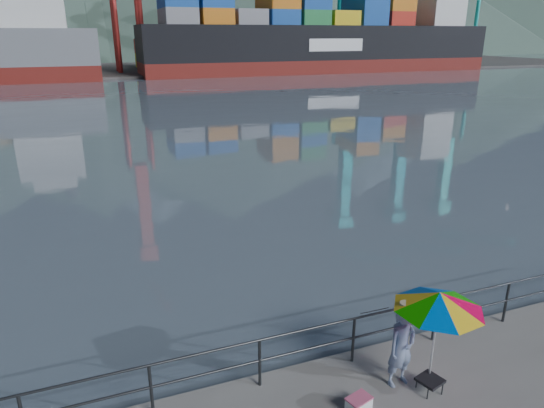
{
  "coord_description": "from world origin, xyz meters",
  "views": [
    {
      "loc": [
        -3.5,
        -5.43,
        6.32
      ],
      "look_at": [
        0.9,
        6.0,
        2.0
      ],
      "focal_mm": 32.0,
      "sensor_mm": 36.0,
      "label": 1
    }
  ],
  "objects_px": {
    "beach_umbrella": "(439,301)",
    "cooler_bag": "(359,405)",
    "container_ship": "(331,36)",
    "fisherman": "(401,347)"
  },
  "relations": [
    {
      "from": "beach_umbrella",
      "to": "cooler_bag",
      "type": "bearing_deg",
      "value": -176.46
    },
    {
      "from": "beach_umbrella",
      "to": "container_ship",
      "type": "bearing_deg",
      "value": 63.82
    },
    {
      "from": "fisherman",
      "to": "container_ship",
      "type": "height_order",
      "value": "container_ship"
    },
    {
      "from": "fisherman",
      "to": "container_ship",
      "type": "distance_m",
      "value": 83.88
    },
    {
      "from": "beach_umbrella",
      "to": "cooler_bag",
      "type": "distance_m",
      "value": 2.33
    },
    {
      "from": "beach_umbrella",
      "to": "cooler_bag",
      "type": "relative_size",
      "value": 4.76
    },
    {
      "from": "fisherman",
      "to": "cooler_bag",
      "type": "xyz_separation_m",
      "value": [
        -1.08,
        -0.36,
        -0.68
      ]
    },
    {
      "from": "fisherman",
      "to": "beach_umbrella",
      "type": "height_order",
      "value": "beach_umbrella"
    },
    {
      "from": "fisherman",
      "to": "container_ship",
      "type": "bearing_deg",
      "value": 56.45
    },
    {
      "from": "cooler_bag",
      "to": "beach_umbrella",
      "type": "bearing_deg",
      "value": -12.16
    }
  ]
}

